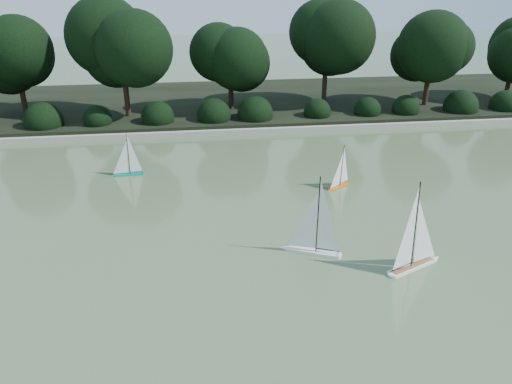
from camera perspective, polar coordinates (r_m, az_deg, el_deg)
The scene contains 9 objects.
ground at distance 9.87m, azimuth -2.70°, elevation -9.06°, with size 80.00×80.00×0.00m, color #405231.
pond_coping at distance 18.05m, azimuth -5.33°, elevation 6.83°, with size 40.00×0.35×0.18m, color gray.
far_bank at distance 21.89m, azimuth -5.86°, elevation 10.03°, with size 40.00×8.00×0.30m, color black.
tree_line at distance 19.97m, azimuth -2.30°, elevation 16.07°, with size 26.31×3.93×4.39m.
shrub_hedge at distance 18.82m, azimuth -5.50°, elevation 8.68°, with size 29.10×1.10×1.10m.
sailboat_white_a at distance 10.40m, azimuth 6.08°, elevation -5.47°, with size 1.26×0.73×1.81m.
sailboat_white_b at distance 10.37m, azimuth 18.05°, elevation -6.64°, with size 1.37×0.77×1.95m.
sailboat_orange at distance 13.62m, azimuth 9.37°, elevation 1.30°, with size 0.81×0.64×1.27m.
sailboat_teal at distance 14.74m, azimuth -14.67°, elevation 2.64°, with size 0.98×0.18×1.35m.
Camera 1 is at (-0.65, -8.25, 5.37)m, focal length 35.00 mm.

